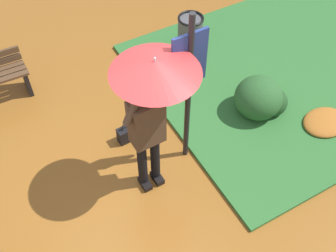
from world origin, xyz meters
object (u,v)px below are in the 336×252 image
Objects in this scene: info_sign_post at (189,77)px; person_with_umbrella at (151,96)px; trash_bin at (190,39)px; handbag at (128,133)px.

person_with_umbrella is at bearing -165.03° from info_sign_post.
trash_bin is (1.09, 1.68, -1.03)m from info_sign_post.
person_with_umbrella is at bearing -131.84° from trash_bin.
handbag is at bearing -147.11° from trash_bin.
person_with_umbrella is 0.58m from info_sign_post.
person_with_umbrella is 0.89× the size of info_sign_post.
info_sign_post is 2.25m from trash_bin.
info_sign_post is 1.56m from handbag.
info_sign_post is 6.22× the size of handbag.
info_sign_post is at bearing -122.80° from trash_bin.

